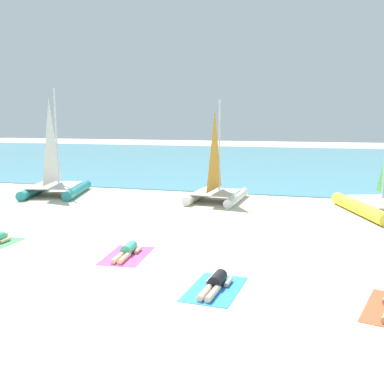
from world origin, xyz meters
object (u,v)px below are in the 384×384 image
at_px(sunbather_center_left, 127,251).
at_px(towel_center_right, 215,289).
at_px(sailboat_white, 217,186).
at_px(sunbather_center_right, 216,283).
at_px(sailboat_teal, 55,179).
at_px(towel_center_left, 127,256).

relative_size(sunbather_center_left, towel_center_right, 0.83).
distance_m(sailboat_white, sunbather_center_right, 10.95).
xyz_separation_m(sailboat_white, sunbather_center_left, (-0.45, -8.92, -0.57)).
relative_size(sailboat_teal, towel_center_right, 2.82).
height_order(sailboat_white, towel_center_left, sailboat_white).
bearing_deg(sunbather_center_right, sailboat_white, 106.49).
bearing_deg(sailboat_white, sailboat_teal, -174.40).
bearing_deg(sunbather_center_right, sailboat_teal, 140.05).
bearing_deg(sunbather_center_left, sailboat_white, 81.53).
height_order(sailboat_white, towel_center_right, sailboat_white).
distance_m(towel_center_left, sunbather_center_left, 0.14).
bearing_deg(sunbather_center_right, towel_center_left, 153.98).
bearing_deg(towel_center_right, sunbather_center_right, 86.78).
xyz_separation_m(towel_center_right, sunbather_center_right, (0.00, 0.07, 0.13)).
bearing_deg(sailboat_white, sunbather_center_right, -75.11).
bearing_deg(towel_center_left, sunbather_center_left, 95.55).
bearing_deg(sunbather_center_left, sunbather_center_right, -35.71).
bearing_deg(towel_center_right, sailboat_white, 103.17).
height_order(towel_center_right, sunbather_center_right, sunbather_center_right).
bearing_deg(sailboat_teal, towel_center_left, -63.72).
relative_size(sailboat_white, towel_center_right, 2.47).
height_order(sailboat_white, sunbather_center_right, sailboat_white).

